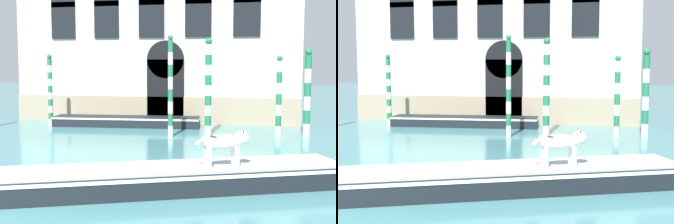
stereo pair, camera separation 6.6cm
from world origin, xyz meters
TOP-DOWN VIEW (x-y plane):
  - palazzo_left at (0.50, 19.21)m, footprint 14.44×6.13m
  - boat_foreground at (3.92, 4.17)m, footprint 8.40×4.77m
  - dog_on_deck at (5.12, 4.36)m, footprint 1.24×0.70m
  - boat_moored_near_palazzo at (-0.39, 14.73)m, footprint 7.00×1.81m
  - mooring_pole_0 at (3.73, 12.65)m, footprint 0.28×0.28m
  - mooring_pole_1 at (6.56, 12.86)m, footprint 0.23×0.23m
  - mooring_pole_2 at (-3.98, 14.19)m, footprint 0.23×0.23m
  - mooring_pole_3 at (7.67, 12.98)m, footprint 0.28×0.28m
  - mooring_pole_4 at (2.32, 11.79)m, footprint 0.20×0.20m

SIDE VIEW (x-z plane):
  - boat_moored_near_palazzo at x=-0.39m, z-range 0.01..0.48m
  - boat_foreground at x=3.92m, z-range 0.02..0.59m
  - dog_on_deck at x=5.12m, z-range 0.70..1.57m
  - mooring_pole_1 at x=6.56m, z-range 0.02..3.30m
  - mooring_pole_2 at x=-3.98m, z-range 0.02..3.42m
  - mooring_pole_3 at x=7.67m, z-range 0.02..3.58m
  - mooring_pole_0 at x=3.73m, z-range 0.02..4.01m
  - mooring_pole_4 at x=2.32m, z-range 0.02..4.10m
  - palazzo_left at x=0.50m, z-range -0.01..12.11m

